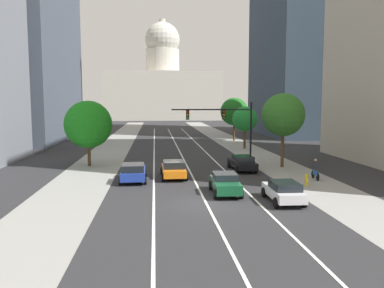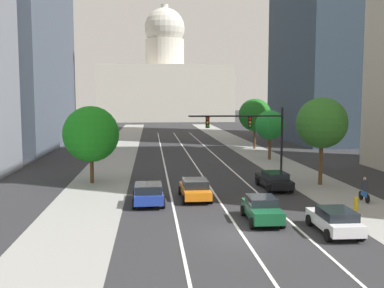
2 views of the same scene
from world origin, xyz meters
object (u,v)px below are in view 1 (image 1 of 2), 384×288
car_black (242,162)px  cyclist (316,169)px  car_white (284,191)px  capitol_building (163,89)px  street_tree_mid_right (283,115)px  street_tree_near_right (245,119)px  fire_hydrant (307,180)px  car_blue (133,172)px  car_green (225,183)px  street_tree_far_right (234,112)px  car_orange (173,169)px  street_tree_mid_left (88,124)px  traffic_signal_mast (225,121)px

car_black → cyclist: size_ratio=2.78×
car_black → car_white: size_ratio=1.15×
capitol_building → car_black: 113.27m
capitol_building → cyclist: (9.93, -117.55, -10.56)m
cyclist → street_tree_mid_right: (-0.71, 6.30, 4.26)m
car_white → street_tree_near_right: size_ratio=0.72×
fire_hydrant → street_tree_near_right: 24.25m
car_blue → car_green: bearing=-128.1°
cyclist → street_tree_far_right: bearing=2.4°
car_orange → car_black: 7.24m
car_blue → car_orange: size_ratio=1.01×
cyclist → street_tree_mid_left: size_ratio=0.26×
car_green → traffic_signal_mast: 14.49m
capitol_building → car_blue: (-4.92, -116.88, -10.63)m
street_tree_mid_right → traffic_signal_mast: bearing=147.6°
street_tree_mid_right → street_tree_far_right: 26.59m
traffic_signal_mast → street_tree_mid_left: 13.86m
street_tree_near_right → cyclist: bearing=-87.7°
car_green → street_tree_near_right: bearing=-14.5°
car_orange → cyclist: size_ratio=2.59×
car_orange → street_tree_mid_left: size_ratio=0.69×
car_green → cyclist: 9.33m
capitol_building → street_tree_mid_left: (-9.70, -108.79, -7.27)m
cyclist → car_blue: bearing=89.7°
car_black → fire_hydrant: bearing=-157.2°
street_tree_far_right → street_tree_mid_left: (-19.59, -24.11, -0.65)m
street_tree_mid_right → street_tree_mid_left: street_tree_mid_right is taller
car_black → cyclist: (5.01, -4.90, 0.12)m
fire_hydrant → street_tree_near_right: size_ratio=0.16×
car_orange → street_tree_far_right: (11.53, 31.02, 4.04)m
cyclist → street_tree_near_right: 21.93m
car_black → street_tree_mid_left: size_ratio=0.73×
car_black → street_tree_far_right: (4.96, 27.98, 4.06)m
capitol_building → car_green: size_ratio=10.10×
traffic_signal_mast → street_tree_mid_right: size_ratio=1.17×
car_blue → cyclist: (14.85, -0.67, 0.07)m
car_green → street_tree_far_right: 38.26m
car_blue → car_orange: 3.49m
traffic_signal_mast → car_blue: bearing=-135.7°
car_orange → fire_hydrant: 10.74m
street_tree_mid_right → street_tree_mid_left: 19.11m
car_green → street_tree_mid_right: (7.58, 10.57, 4.35)m
car_white → cyclist: bearing=-35.2°
car_orange → traffic_signal_mast: bearing=-38.1°
capitol_building → car_green: 122.30m
street_tree_mid_left → street_tree_far_right: bearing=50.9°
car_black → street_tree_mid_left: (-14.62, 3.87, 3.41)m
car_black → street_tree_far_right: size_ratio=0.67×
traffic_signal_mast → street_tree_near_right: size_ratio=1.46×
car_black → cyclist: cyclist is taller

